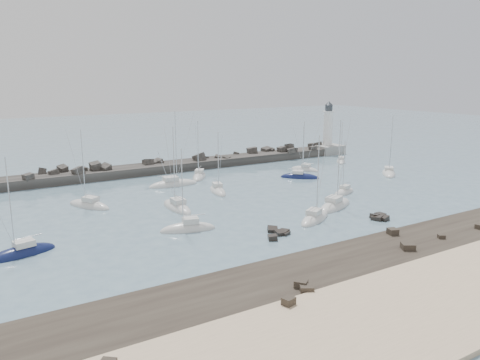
% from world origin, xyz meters
% --- Properties ---
extents(ground, '(400.00, 400.00, 0.00)m').
position_xyz_m(ground, '(0.00, 0.00, 0.00)').
color(ground, slate).
rests_on(ground, ground).
extents(sand_strip, '(140.00, 14.00, 1.00)m').
position_xyz_m(sand_strip, '(0.00, -32.00, 0.00)').
color(sand_strip, beige).
rests_on(sand_strip, ground).
extents(rock_shelf, '(140.00, 12.32, 1.94)m').
position_xyz_m(rock_shelf, '(0.04, -22.00, 0.01)').
color(rock_shelf, black).
rests_on(rock_shelf, ground).
extents(rock_cluster_near, '(4.36, 4.46, 1.44)m').
position_xyz_m(rock_cluster_near, '(-3.33, -9.15, 0.12)').
color(rock_cluster_near, black).
rests_on(rock_cluster_near, ground).
extents(rock_cluster_far, '(3.34, 3.26, 1.45)m').
position_xyz_m(rock_cluster_far, '(13.33, -11.16, 0.12)').
color(rock_cluster_far, black).
rests_on(rock_cluster_far, ground).
extents(breakwater, '(115.00, 7.55, 5.09)m').
position_xyz_m(breakwater, '(-6.99, 38.00, 0.32)').
color(breakwater, '#2C2A27').
rests_on(breakwater, ground).
extents(lighthouse, '(7.00, 7.00, 14.60)m').
position_xyz_m(lighthouse, '(47.00, 38.00, 3.09)').
color(lighthouse, gray).
rests_on(lighthouse, ground).
extents(sailboat_1, '(6.39, 8.58, 13.35)m').
position_xyz_m(sailboat_1, '(-21.22, 17.52, 0.15)').
color(sailboat_1, silver).
rests_on(sailboat_1, ground).
extents(sailboat_2, '(8.29, 4.20, 12.72)m').
position_xyz_m(sailboat_2, '(-33.12, 0.61, 0.15)').
color(sailboat_2, '#101844').
rests_on(sailboat_2, ground).
extents(sailboat_3, '(2.74, 8.78, 13.96)m').
position_xyz_m(sailboat_3, '(-9.70, 9.15, 0.15)').
color(sailboat_3, silver).
rests_on(sailboat_3, ground).
extents(sailboat_4, '(9.76, 3.57, 15.14)m').
position_xyz_m(sailboat_4, '(-3.88, 24.18, 0.15)').
color(sailboat_4, silver).
rests_on(sailboat_4, ground).
extents(sailboat_5, '(7.92, 4.33, 12.26)m').
position_xyz_m(sailboat_5, '(-12.76, -1.39, 0.16)').
color(sailboat_5, silver).
rests_on(sailboat_5, ground).
extents(sailboat_6, '(4.07, 7.76, 11.94)m').
position_xyz_m(sailboat_6, '(0.93, 15.29, 0.15)').
color(sailboat_6, silver).
rests_on(sailboat_6, ground).
extents(sailboat_7, '(8.55, 6.31, 13.27)m').
position_xyz_m(sailboat_7, '(4.99, -6.57, 0.14)').
color(sailboat_7, silver).
rests_on(sailboat_7, ground).
extents(sailboat_8, '(7.36, 7.20, 12.46)m').
position_xyz_m(sailboat_8, '(21.05, 17.14, 0.13)').
color(sailboat_8, '#101844').
rests_on(sailboat_8, ground).
extents(sailboat_9, '(6.65, 3.97, 10.26)m').
position_xyz_m(sailboat_9, '(19.67, 2.82, 0.14)').
color(sailboat_9, silver).
rests_on(sailboat_9, ground).
extents(sailboat_10, '(4.47, 6.89, 10.61)m').
position_xyz_m(sailboat_10, '(26.94, 22.76, 0.13)').
color(sailboat_10, silver).
rests_on(sailboat_10, ground).
extents(sailboat_11, '(7.91, 7.91, 13.42)m').
position_xyz_m(sailboat_11, '(39.51, 10.16, 0.13)').
color(sailboat_11, silver).
rests_on(sailboat_11, ground).
extents(sailboat_12, '(5.80, 6.25, 10.44)m').
position_xyz_m(sailboat_12, '(40.72, 25.94, 0.13)').
color(sailboat_12, silver).
rests_on(sailboat_12, ground).
extents(sailboat_13, '(6.64, 7.90, 12.72)m').
position_xyz_m(sailboat_13, '(3.56, 28.01, 0.15)').
color(sailboat_13, silver).
rests_on(sailboat_13, ground).
extents(sailboat_14, '(9.81, 6.27, 14.95)m').
position_xyz_m(sailboat_14, '(12.01, -3.15, 0.15)').
color(sailboat_14, silver).
rests_on(sailboat_14, ground).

